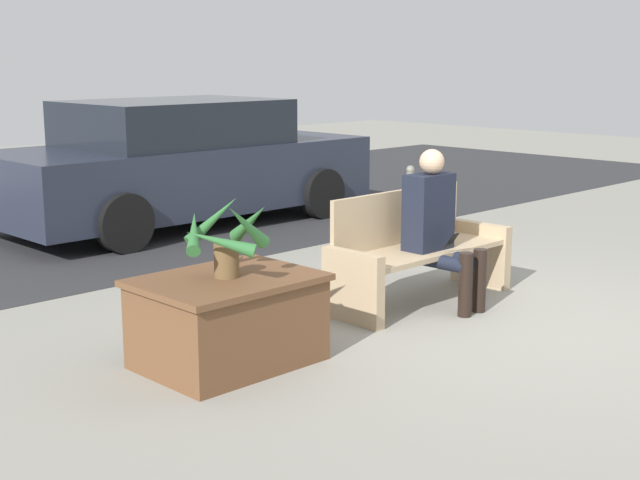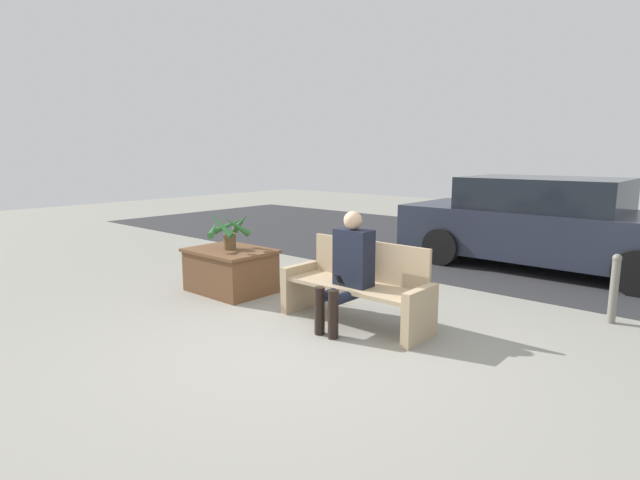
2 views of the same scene
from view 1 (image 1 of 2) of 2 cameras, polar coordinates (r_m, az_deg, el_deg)
The scene contains 8 objects.
ground_plane at distance 6.67m, azimuth 12.91°, elevation -5.26°, with size 30.00×30.00×0.00m, color gray.
road_surface at distance 11.02m, azimuth -14.40°, elevation 1.35°, with size 20.00×6.00×0.01m, color #2D2D30.
bench at distance 7.06m, azimuth 6.16°, elevation -0.76°, with size 1.67×0.55×0.87m.
person_seated at distance 6.90m, azimuth 7.52°, elevation 1.08°, with size 0.39×0.60×1.22m.
planter_box at distance 5.64m, azimuth -5.93°, elevation -4.97°, with size 1.09×0.83×0.57m.
potted_plant at distance 5.50m, azimuth -6.09°, elevation 0.26°, with size 0.57×0.64×0.51m.
parked_car at distance 10.40m, azimuth -8.90°, elevation 4.85°, with size 4.43×1.98×1.43m.
bollard_post at distance 9.74m, azimuth 5.77°, elevation 2.66°, with size 0.09×0.09×0.76m.
Camera 1 is at (-5.42, -3.39, 1.91)m, focal length 50.00 mm.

